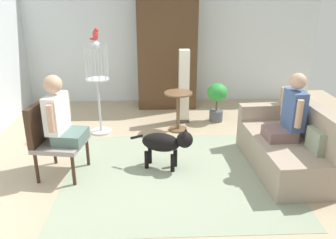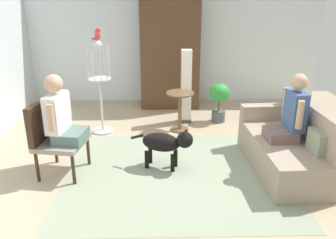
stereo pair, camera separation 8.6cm
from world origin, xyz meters
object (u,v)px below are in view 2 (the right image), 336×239
person_on_armchair (61,115)px  armoire_cabinet (170,53)px  person_on_couch (291,114)px  armchair (52,133)px  dog (166,143)px  column_lamp (186,87)px  bird_cage_stand (100,89)px  round_end_table (180,107)px  parrot (98,34)px  couch (289,147)px  potted_plant (219,98)px

person_on_armchair → armoire_cabinet: (1.45, 2.80, 0.27)m
person_on_couch → armchair: bearing=180.0°
person_on_armchair → dog: size_ratio=1.03×
armchair → column_lamp: 2.62m
dog → bird_cage_stand: 1.73m
round_end_table → dog: bearing=-100.7°
parrot → bird_cage_stand: bearing=180.0°
bird_cage_stand → column_lamp: (1.44, 0.45, -0.11)m
armchair → dog: armchair is taller
person_on_couch → column_lamp: size_ratio=0.67×
couch → person_on_couch: bearing=-141.9°
parrot → person_on_armchair: bearing=-101.4°
armchair → parrot: (0.44, 1.39, 1.07)m
couch → person_on_couch: size_ratio=1.95×
couch → armchair: size_ratio=1.74×
dog → bird_cage_stand: bird_cage_stand is taller
potted_plant → bird_cage_stand: bearing=-167.8°
armoire_cabinet → couch: bearing=-61.1°
dog → parrot: parrot is taller
armchair → person_on_armchair: person_on_armchair is taller
round_end_table → bird_cage_stand: 1.36m
armoire_cabinet → person_on_armchair: bearing=-117.3°
armchair → column_lamp: size_ratio=0.75×
couch → person_on_armchair: person_on_armchair is taller
armchair → dog: size_ratio=1.17×
person_on_couch → potted_plant: bearing=108.6°
person_on_armchair → bird_cage_stand: size_ratio=0.56×
person_on_armchair → parrot: size_ratio=4.46×
person_on_armchair → column_lamp: 2.53m
person_on_couch → person_on_armchair: bearing=-179.5°
armchair → dog: bearing=2.8°
person_on_armchair → round_end_table: size_ratio=1.28×
parrot → potted_plant: (2.03, 0.44, -1.19)m
column_lamp → armoire_cabinet: 1.08m
person_on_armchair → armoire_cabinet: size_ratio=0.40×
couch → bird_cage_stand: (-2.70, 1.36, 0.43)m
dog → bird_cage_stand: bearing=128.9°
bird_cage_stand → round_end_table: bearing=1.5°
armchair → armoire_cabinet: armoire_cabinet is taller
bird_cage_stand → parrot: bearing=-0.0°
round_end_table → armoire_cabinet: armoire_cabinet is taller
armchair → person_on_armchair: (0.15, -0.02, 0.25)m
person_on_couch → column_lamp: person_on_couch is taller
round_end_table → column_lamp: bearing=72.7°
dog → armoire_cabinet: 2.80m
round_end_table → armoire_cabinet: size_ratio=0.31×
parrot → column_lamp: 1.79m
person_on_couch → armoire_cabinet: armoire_cabinet is taller
dog → potted_plant: bearing=60.7°
armchair → person_on_couch: 3.09m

